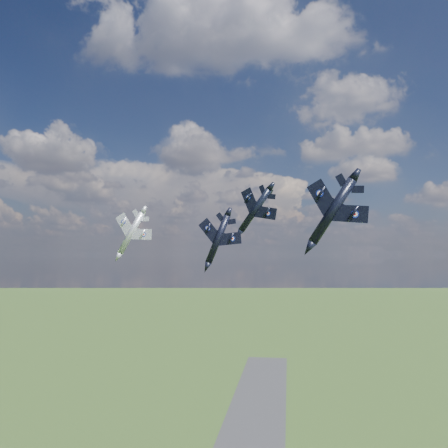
% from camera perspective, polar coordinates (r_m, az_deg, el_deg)
% --- Properties ---
extents(jet_lead_navy, '(12.04, 15.09, 6.47)m').
position_cam_1_polar(jet_lead_navy, '(86.01, -0.80, -1.97)').
color(jet_lead_navy, black).
extents(jet_right_navy, '(13.93, 16.99, 8.40)m').
position_cam_1_polar(jet_right_navy, '(65.76, 13.98, 1.64)').
color(jet_right_navy, black).
extents(jet_high_navy, '(16.07, 18.73, 9.59)m').
position_cam_1_polar(jet_high_navy, '(99.54, 4.07, 1.82)').
color(jet_high_navy, black).
extents(jet_left_silver, '(11.75, 15.59, 8.02)m').
position_cam_1_polar(jet_left_silver, '(104.28, -12.04, -1.15)').
color(jet_left_silver, '#A6A8B1').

